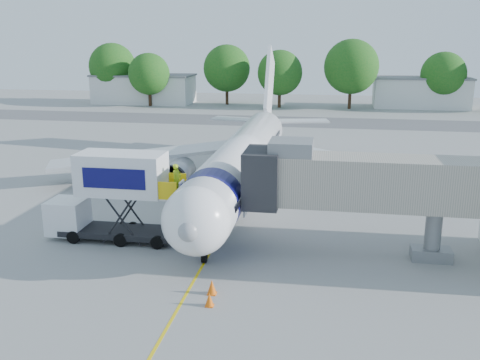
% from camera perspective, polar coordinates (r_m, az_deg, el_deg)
% --- Properties ---
extents(ground, '(160.00, 160.00, 0.00)m').
position_cam_1_polar(ground, '(38.88, -0.59, -3.19)').
color(ground, gray).
rests_on(ground, ground).
extents(guidance_line, '(0.15, 70.00, 0.01)m').
position_cam_1_polar(guidance_line, '(38.88, -0.59, -3.18)').
color(guidance_line, yellow).
rests_on(guidance_line, ground).
extents(taxiway_strip, '(120.00, 10.00, 0.01)m').
position_cam_1_polar(taxiway_strip, '(79.54, 4.82, 6.25)').
color(taxiway_strip, '#59595B').
rests_on(taxiway_strip, ground).
extents(aircraft, '(34.17, 37.73, 11.35)m').
position_cam_1_polar(aircraft, '(42.01, 0.40, 2.38)').
color(aircraft, white).
rests_on(aircraft, ground).
extents(jet_bridge, '(13.90, 3.20, 6.60)m').
position_cam_1_polar(jet_bridge, '(30.39, 11.98, -0.23)').
color(jet_bridge, '#ADA494').
rests_on(jet_bridge, ground).
extents(catering_hiloader, '(8.55, 2.44, 5.50)m').
position_cam_1_polar(catering_hiloader, '(33.37, -13.42, -1.76)').
color(catering_hiloader, black).
rests_on(catering_hiloader, ground).
extents(ground_tug, '(3.81, 2.25, 1.45)m').
position_cam_1_polar(ground_tug, '(21.25, -8.39, -17.68)').
color(ground_tug, white).
rests_on(ground_tug, ground).
extents(safety_cone_a, '(0.47, 0.47, 0.75)m').
position_cam_1_polar(safety_cone_a, '(26.61, -3.02, -11.36)').
color(safety_cone_a, '#E45C0C').
rests_on(safety_cone_a, ground).
extents(safety_cone_b, '(0.42, 0.42, 0.67)m').
position_cam_1_polar(safety_cone_b, '(25.56, -3.29, -12.64)').
color(safety_cone_b, '#E45C0C').
rests_on(safety_cone_b, ground).
extents(outbuilding_left, '(18.40, 8.40, 5.30)m').
position_cam_1_polar(outbuilding_left, '(102.78, -10.19, 9.57)').
color(outbuilding_left, silver).
rests_on(outbuilding_left, ground).
extents(outbuilding_right, '(16.40, 7.40, 5.30)m').
position_cam_1_polar(outbuilding_right, '(99.98, 18.71, 8.86)').
color(outbuilding_right, silver).
rests_on(outbuilding_right, ground).
extents(tree_a, '(8.62, 8.62, 11.00)m').
position_cam_1_polar(tree_a, '(104.10, -13.45, 11.68)').
color(tree_a, '#382314').
rests_on(tree_a, ground).
extents(tree_b, '(7.34, 7.34, 9.35)m').
position_cam_1_polar(tree_b, '(97.73, -9.69, 11.09)').
color(tree_b, '#382314').
rests_on(tree_b, ground).
extents(tree_c, '(8.44, 8.44, 10.76)m').
position_cam_1_polar(tree_c, '(98.68, -1.42, 11.83)').
color(tree_c, '#382314').
rests_on(tree_c, ground).
extents(tree_d, '(7.79, 7.79, 9.93)m').
position_cam_1_polar(tree_d, '(94.62, 4.27, 11.34)').
color(tree_d, '#382314').
rests_on(tree_d, ground).
extents(tree_e, '(9.24, 9.24, 11.78)m').
position_cam_1_polar(tree_e, '(94.51, 11.79, 11.75)').
color(tree_e, '#382314').
rests_on(tree_e, ground).
extents(tree_f, '(7.59, 7.59, 9.67)m').
position_cam_1_polar(tree_f, '(98.74, 20.87, 10.48)').
color(tree_f, '#382314').
rests_on(tree_f, ground).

